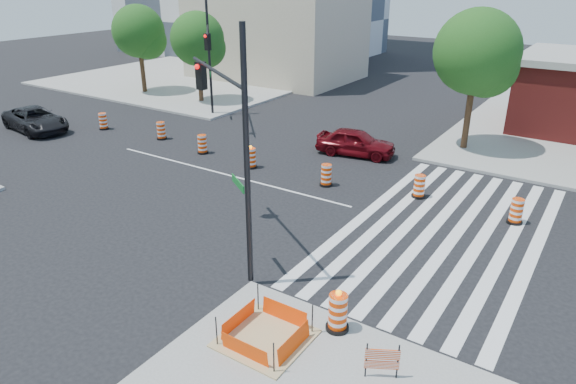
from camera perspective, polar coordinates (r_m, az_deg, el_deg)
name	(u,v)px	position (r m, az deg, el deg)	size (l,w,h in m)	color
ground	(224,174)	(25.34, -7.17, 2.01)	(120.00, 120.00, 0.00)	black
sidewalk_nw	(200,76)	(49.90, -9.79, 12.53)	(22.00, 22.00, 0.15)	gray
crosswalk_east	(444,231)	(20.54, 16.98, -4.17)	(6.75, 13.50, 0.01)	silver
lane_centerline	(224,174)	(25.34, -7.17, 2.02)	(14.00, 0.12, 0.01)	silver
excavation_pit	(265,337)	(14.14, -2.52, -15.78)	(2.20, 2.20, 0.90)	tan
beige_midrise	(276,21)	(48.59, -1.34, 18.44)	(14.00, 10.00, 10.00)	#B9AA8D
red_coupe	(356,142)	(27.82, 7.54, 5.51)	(1.69, 4.21, 1.43)	#57070D
dark_suv	(35,119)	(35.63, -26.27, 7.25)	(2.37, 5.13, 1.43)	black
signal_pole_se	(229,125)	(16.03, -6.54, 7.45)	(4.98, 3.41, 7.81)	black
signal_pole_nw	(209,50)	(33.81, -8.81, 15.33)	(3.82, 4.32, 7.46)	black
pit_drum	(338,313)	(14.24, 5.55, -13.25)	(0.64, 0.64, 1.26)	black
barricade	(382,359)	(12.96, 10.41, -17.82)	(0.74, 0.44, 0.98)	#E83D04
tree_north_a	(140,34)	(43.39, -16.17, 16.47)	(4.06, 4.04, 6.87)	#382314
tree_north_b	(198,42)	(39.18, -9.93, 16.10)	(3.89, 3.88, 6.60)	#382314
tree_north_c	(477,57)	(29.15, 20.29, 13.90)	(4.43, 4.43, 7.53)	#382314
median_drum_0	(103,122)	(34.37, -19.84, 7.35)	(0.60, 0.60, 1.02)	black
median_drum_1	(161,131)	(31.27, -13.91, 6.57)	(0.60, 0.60, 1.02)	black
median_drum_2	(202,145)	(28.30, -9.50, 5.19)	(0.60, 0.60, 1.02)	black
median_drum_3	(251,158)	(25.86, -4.13, 3.73)	(0.60, 0.60, 1.18)	black
median_drum_4	(326,176)	(23.67, 4.27, 1.81)	(0.60, 0.60, 1.02)	black
median_drum_5	(419,187)	(23.09, 14.37, 0.54)	(0.60, 0.60, 1.02)	black
median_drum_6	(516,212)	(21.96, 24.02, -2.04)	(0.60, 0.60, 1.02)	black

